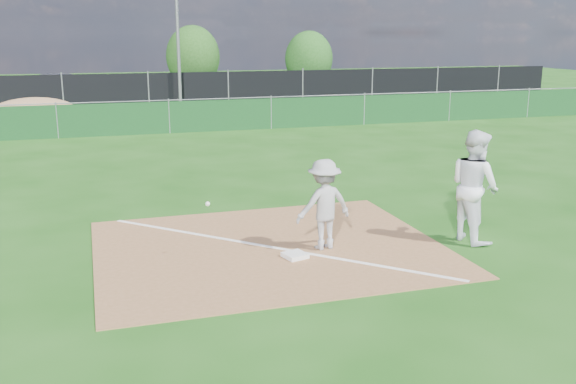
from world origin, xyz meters
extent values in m
plane|color=#16490F|center=(0.00, 10.00, 0.00)|extent=(90.00, 90.00, 0.00)
cube|color=brown|center=(0.00, 1.00, 0.01)|extent=(6.00, 5.00, 0.02)
cube|color=white|center=(0.00, 1.00, 0.03)|extent=(5.01, 5.01, 0.01)
cube|color=#0F3917|center=(0.00, 15.00, 0.60)|extent=(44.00, 0.05, 1.20)
ellipsoid|color=#966E48|center=(-5.00, 18.50, 0.58)|extent=(3.38, 2.60, 1.17)
cube|color=black|center=(0.00, 23.00, 0.90)|extent=(46.00, 0.04, 1.80)
cube|color=black|center=(0.00, 28.00, 0.01)|extent=(46.00, 9.00, 0.01)
cylinder|color=slate|center=(1.50, 22.70, 4.00)|extent=(0.16, 0.16, 8.00)
cube|color=white|center=(0.27, 0.35, 0.06)|extent=(0.44, 0.44, 0.07)
imported|color=#B1B1B3|center=(0.90, 0.67, 0.81)|extent=(1.11, 0.74, 1.59)
sphere|color=white|center=(-1.11, 0.78, 0.96)|extent=(0.08, 0.08, 0.08)
imported|color=white|center=(3.66, 0.33, 1.02)|extent=(0.87, 1.07, 2.05)
imported|color=#ADAFB5|center=(-4.05, 28.30, 0.85)|extent=(5.20, 2.92, 1.67)
imported|color=black|center=(-3.00, 28.33, 0.73)|extent=(4.57, 2.45, 1.43)
imported|color=black|center=(5.59, 28.15, 0.63)|extent=(4.62, 2.90, 1.25)
cylinder|color=#382316|center=(3.98, 34.00, 0.59)|extent=(0.24, 0.24, 1.18)
ellipsoid|color=#1D4915|center=(3.98, 34.00, 2.17)|extent=(3.55, 3.55, 4.08)
cylinder|color=#382316|center=(11.73, 32.80, 0.54)|extent=(0.24, 0.24, 1.08)
ellipsoid|color=#1C4E16|center=(11.73, 32.80, 1.99)|extent=(3.25, 3.25, 3.74)
camera|label=1|loc=(-2.88, -9.40, 3.71)|focal=40.00mm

